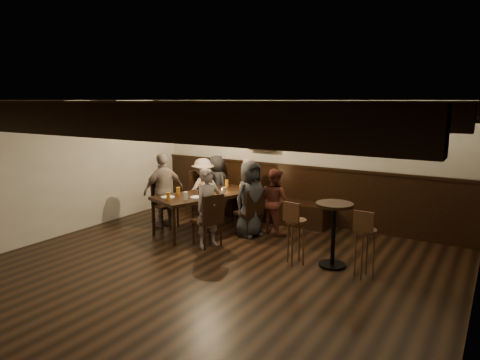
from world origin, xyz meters
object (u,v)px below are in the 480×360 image
Objects in this scene: person_bench_left at (217,185)px; bar_stool_right at (364,252)px; chair_right_near at (249,221)px; person_left_near at (203,189)px; chair_left_far at (165,213)px; chair_right_far at (208,230)px; chair_left_near at (204,204)px; person_left_far at (164,190)px; bar_stool_left at (296,241)px; dining_table at (206,197)px; person_bench_centre at (249,190)px; person_bench_right at (275,201)px; person_right_near at (250,199)px; high_top_table at (334,225)px; person_right_far at (208,208)px.

person_bench_left reaches higher than bar_stool_right.
person_left_near reaches higher than chair_right_near.
chair_right_far is at bearing 90.00° from chair_left_far.
chair_right_far is (1.06, -1.33, -0.03)m from chair_left_near.
person_left_near is 0.88× the size of person_left_far.
bar_stool_left is (1.58, 0.03, 0.09)m from chair_right_far.
person_bench_centre reaches higher than dining_table.
dining_table is 0.93m from chair_left_far.
bar_stool_right is (3.66, -1.73, -0.27)m from person_bench_left.
chair_left_near is 0.58m from person_bench_left.
person_left_far is at bearing 90.00° from chair_right_far.
dining_table is at bearing 59.04° from person_left_near.
chair_right_near is 1.78m from person_left_far.
chair_left_far is 1.41m from person_bench_left.
person_right_near reaches higher than person_bench_right.
person_left_near reaches higher than chair_left_near.
person_left_near is (-0.91, -0.32, -0.02)m from person_bench_centre.
person_left_far reaches higher than chair_right_far.
dining_table is 1.46× the size of person_left_far.
high_top_table is at bearing -89.50° from person_right_near.
dining_table is at bearing 135.00° from person_bench_left.
chair_left_near is 0.70× the size of person_left_far.
chair_left_far is at bearing 39.83° from person_bench_right.
person_left_near is at bearing -180.00° from person_left_far.
chair_right_near is at bearing 161.00° from high_top_table.
chair_left_far is 1.70m from person_bench_centre.
chair_left_far is at bearing 1.99° from person_left_near.
person_left_near is at bearing 90.00° from chair_right_near.
person_left_far reaches higher than person_bench_left.
chair_left_near is 1.71m from person_bench_right.
chair_right_far is 2.12m from high_top_table.
chair_right_far is at bearing 57.99° from chair_left_near.
person_left_far reaches higher than person_right_near.
chair_left_near is at bearing 161.34° from bar_stool_left.
person_bench_centre reaches higher than chair_right_near.
person_bench_right reaches higher than bar_stool_left.
person_left_near reaches higher than high_top_table.
bar_stool_right is (2.55, 0.09, -0.30)m from person_right_far.
dining_table is 0.88m from person_left_far.
chair_left_near is at bearing 148.02° from dining_table.
person_bench_centre is at bearing -170.54° from person_bench_left.
person_bench_left is 1.05× the size of person_bench_right.
bar_stool_left reaches higher than chair_left_far.
dining_table is at bearing 122.07° from chair_right_near.
dining_table is 3.18m from bar_stool_right.
person_bench_centre is 1.68m from person_right_far.
bar_stool_left is (2.96, -0.46, -0.35)m from person_left_far.
person_right_near is (1.41, -0.97, 0.05)m from person_bench_left.
chair_right_far is (1.36, -0.48, 0.00)m from chair_left_far.
person_right_far is (1.41, -0.50, -0.05)m from person_left_far.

